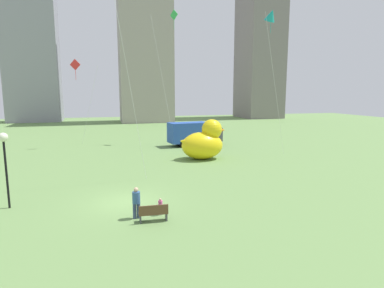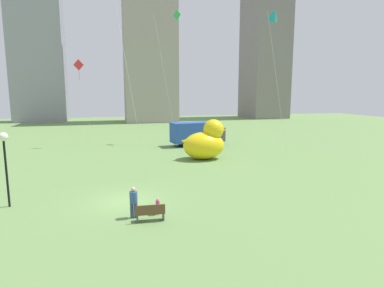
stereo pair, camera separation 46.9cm
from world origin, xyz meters
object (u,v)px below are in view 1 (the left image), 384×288
person_child (160,206)px  kite_red (76,68)px  park_bench (153,213)px  kite_green (173,23)px  person_adult (136,201)px  kite_teal (271,16)px  lamppost (4,149)px  giant_inflatable_duck (204,142)px  box_truck (194,134)px

person_child → kite_red: bearing=103.2°
park_bench → kite_green: 29.94m
person_adult → kite_teal: kite_teal is taller
kite_teal → person_child: bearing=-133.4°
lamppost → kite_red: kite_red is taller
giant_inflatable_duck → kite_teal: size_ratio=0.31×
person_adult → box_truck: bearing=67.4°
person_child → box_truck: size_ratio=0.14×
person_adult → lamppost: (-6.76, 3.38, 2.46)m
giant_inflatable_duck → lamppost: lamppost is taller
box_truck → kite_teal: kite_teal is taller
park_bench → box_truck: (8.23, 22.33, 0.99)m
park_bench → kite_green: kite_green is taller
kite_teal → kite_red: bearing=154.8°
kite_green → person_adult: bearing=-106.1°
giant_inflatable_duck → kite_teal: bearing=10.9°
person_adult → lamppost: size_ratio=0.38×
giant_inflatable_duck → lamppost: size_ratio=1.10×
person_child → lamppost: 9.11m
person_adult → kite_red: bearing=100.2°
park_bench → person_adult: 1.12m
giant_inflatable_duck → kite_teal: (7.50, 1.44, 12.47)m
kite_green → kite_teal: (8.13, -9.79, -0.85)m
giant_inflatable_duck → kite_green: 17.44m
person_child → kite_green: kite_green is taller
kite_green → box_truck: bearing=-58.9°
park_bench → lamppost: lamppost is taller
person_adult → kite_red: 25.92m
lamppost → kite_red: (2.39, 20.79, 5.84)m
park_bench → person_adult: person_adult is taller
person_child → kite_green: (5.90, 24.60, 14.47)m
park_bench → box_truck: size_ratio=0.22×
kite_red → kite_teal: 22.27m
park_bench → box_truck: bearing=69.8°
box_truck → kite_red: 15.66m
person_child → lamppost: lamppost is taller
person_adult → person_child: person_adult is taller
person_adult → kite_teal: size_ratio=0.11×
kite_red → kite_green: size_ratio=0.62×
person_child → kite_red: size_ratio=0.09×
kite_teal → park_bench: bearing=-132.9°
person_adult → giant_inflatable_duck: 15.59m
giant_inflatable_duck → kite_green: kite_green is taller
kite_teal → kite_green: bearing=129.7°
person_child → kite_red: (-5.62, 24.05, 8.69)m
giant_inflatable_duck → box_truck: 8.25m
lamppost → kite_teal: bearing=27.7°
person_adult → kite_red: kite_red is taller
park_bench → giant_inflatable_duck: bearing=63.7°
box_truck → kite_teal: size_ratio=0.45×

